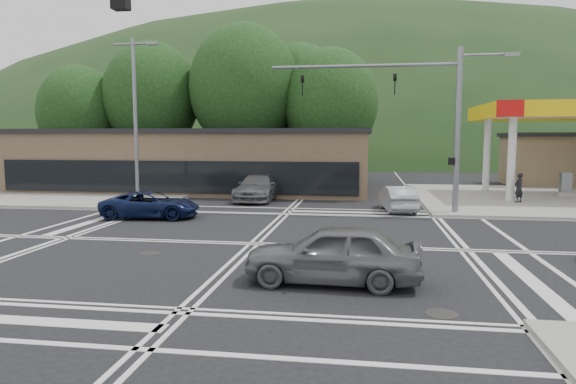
# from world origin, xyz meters

# --- Properties ---
(ground) EXTENTS (120.00, 120.00, 0.00)m
(ground) POSITION_xyz_m (0.00, 0.00, 0.00)
(ground) COLOR black
(ground) RESTS_ON ground
(sidewalk_ne) EXTENTS (16.00, 16.00, 0.15)m
(sidewalk_ne) POSITION_xyz_m (15.00, 15.00, 0.07)
(sidewalk_ne) COLOR gray
(sidewalk_ne) RESTS_ON ground
(sidewalk_nw) EXTENTS (16.00, 16.00, 0.15)m
(sidewalk_nw) POSITION_xyz_m (-15.00, 15.00, 0.07)
(sidewalk_nw) COLOR gray
(sidewalk_nw) RESTS_ON ground
(commercial_row) EXTENTS (24.00, 8.00, 4.00)m
(commercial_row) POSITION_xyz_m (-8.00, 17.00, 2.00)
(commercial_row) COLOR brown
(commercial_row) RESTS_ON ground
(hill_north) EXTENTS (252.00, 126.00, 140.00)m
(hill_north) POSITION_xyz_m (0.00, 90.00, 0.00)
(hill_north) COLOR #1F3819
(hill_north) RESTS_ON ground
(tree_n_a) EXTENTS (8.00, 8.00, 11.75)m
(tree_n_a) POSITION_xyz_m (-14.00, 24.00, 7.14)
(tree_n_a) COLOR #382619
(tree_n_a) RESTS_ON ground
(tree_n_b) EXTENTS (9.00, 9.00, 12.98)m
(tree_n_b) POSITION_xyz_m (-6.00, 24.00, 7.79)
(tree_n_b) COLOR #382619
(tree_n_b) RESTS_ON ground
(tree_n_c) EXTENTS (7.60, 7.60, 10.87)m
(tree_n_c) POSITION_xyz_m (1.00, 24.00, 6.49)
(tree_n_c) COLOR #382619
(tree_n_c) RESTS_ON ground
(tree_n_d) EXTENTS (6.80, 6.80, 9.76)m
(tree_n_d) POSITION_xyz_m (-20.00, 23.00, 5.84)
(tree_n_d) COLOR #382619
(tree_n_d) RESTS_ON ground
(tree_n_e) EXTENTS (8.40, 8.40, 11.98)m
(tree_n_e) POSITION_xyz_m (-2.00, 28.00, 7.14)
(tree_n_e) COLOR #382619
(tree_n_e) RESTS_ON ground
(streetlight_nw) EXTENTS (2.50, 0.25, 9.00)m
(streetlight_nw) POSITION_xyz_m (-8.44, 9.00, 5.05)
(streetlight_nw) COLOR slate
(streetlight_nw) RESTS_ON ground
(signal_mast_ne) EXTENTS (11.65, 0.30, 8.00)m
(signal_mast_ne) POSITION_xyz_m (6.95, 8.20, 5.07)
(signal_mast_ne) COLOR slate
(signal_mast_ne) RESTS_ON ground
(car_blue_west) EXTENTS (4.67, 2.53, 1.24)m
(car_blue_west) POSITION_xyz_m (-6.01, 5.00, 0.62)
(car_blue_west) COLOR #0D1639
(car_blue_west) RESTS_ON ground
(car_grey_center) EXTENTS (4.59, 2.00, 1.54)m
(car_grey_center) POSITION_xyz_m (3.05, -4.50, 0.77)
(car_grey_center) COLOR #5C5E61
(car_grey_center) RESTS_ON ground
(car_queue_a) EXTENTS (1.90, 4.10, 1.30)m
(car_queue_a) POSITION_xyz_m (5.50, 9.00, 0.65)
(car_queue_a) COLOR #989A9F
(car_queue_a) RESTS_ON ground
(car_queue_b) EXTENTS (2.48, 4.94, 1.61)m
(car_queue_b) POSITION_xyz_m (2.83, 15.48, 0.81)
(car_queue_b) COLOR #B3B3AF
(car_queue_b) RESTS_ON ground
(car_northbound) EXTENTS (2.35, 5.45, 1.56)m
(car_northbound) POSITION_xyz_m (-2.44, 12.47, 0.78)
(car_northbound) COLOR #5A5B5E
(car_northbound) RESTS_ON ground
(pedestrian) EXTENTS (0.71, 0.68, 1.63)m
(pedestrian) POSITION_xyz_m (12.30, 12.44, 0.96)
(pedestrian) COLOR black
(pedestrian) RESTS_ON sidewalk_ne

